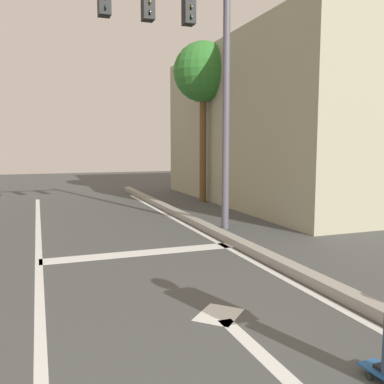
{
  "coord_description": "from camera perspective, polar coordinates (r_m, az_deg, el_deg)",
  "views": [
    {
      "loc": [
        -0.35,
        0.13,
        1.95
      ],
      "look_at": [
        1.45,
        5.03,
        1.36
      ],
      "focal_mm": 39.44,
      "sensor_mm": 36.0,
      "label": 1
    }
  ],
  "objects": [
    {
      "name": "lane_line_center",
      "position": [
        6.19,
        -19.95,
        -12.3
      ],
      "size": [
        0.12,
        20.0,
        0.01
      ],
      "primitive_type": "cube",
      "color": "silver",
      "rests_on": "ground"
    },
    {
      "name": "stop_bar",
      "position": [
        7.74,
        -6.74,
        -8.17
      ],
      "size": [
        3.52,
        0.4,
        0.01
      ],
      "primitive_type": "cube",
      "color": "silver",
      "rests_on": "ground"
    },
    {
      "name": "curb_strip",
      "position": [
        7.13,
        10.95,
        -8.97
      ],
      "size": [
        0.24,
        24.0,
        0.14
      ],
      "primitive_type": "cube",
      "color": "gray",
      "rests_on": "ground"
    },
    {
      "name": "roadside_tree",
      "position": [
        14.44,
        1.52,
        15.69
      ],
      "size": [
        1.97,
        1.97,
        5.31
      ],
      "color": "brown",
      "rests_on": "ground"
    },
    {
      "name": "lane_arrow_stem",
      "position": [
        4.37,
        8.43,
        -20.12
      ],
      "size": [
        0.16,
        1.4,
        0.01
      ],
      "primitive_type": "cube",
      "color": "silver",
      "rests_on": "ground"
    },
    {
      "name": "lane_line_curbside",
      "position": [
        7.03,
        9.16,
        -9.73
      ],
      "size": [
        0.12,
        20.0,
        0.01
      ],
      "primitive_type": "cube",
      "color": "silver",
      "rests_on": "ground"
    },
    {
      "name": "traffic_signal_mast",
      "position": [
        9.52,
        -1.13,
        18.67
      ],
      "size": [
        3.65,
        0.34,
        5.48
      ],
      "color": "#53515D",
      "rests_on": "ground"
    },
    {
      "name": "building_block",
      "position": [
        16.13,
        19.14,
        8.44
      ],
      "size": [
        9.37,
        10.26,
        5.22
      ],
      "primitive_type": "cube",
      "color": "#A09D81",
      "rests_on": "ground"
    },
    {
      "name": "lane_arrow_head",
      "position": [
        5.06,
        3.64,
        -16.21
      ],
      "size": [
        0.71,
        0.71,
        0.01
      ],
      "primitive_type": "cube",
      "rotation": [
        0.0,
        0.0,
        0.79
      ],
      "color": "silver",
      "rests_on": "ground"
    }
  ]
}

